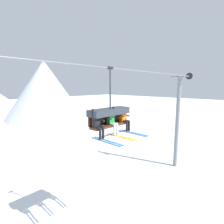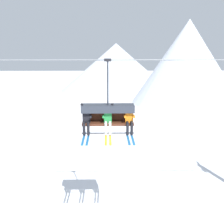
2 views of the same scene
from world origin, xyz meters
name	(u,v)px [view 1 (image 1 of 2)]	position (x,y,z in m)	size (l,w,h in m)	color
ground_plane	(100,223)	(0.00, 0.00, 0.00)	(200.00, 200.00, 0.00)	white
mountain_peak_central	(45,90)	(13.02, 33.06, 6.63)	(17.60, 17.60, 13.25)	silver
lift_tower_far	(178,120)	(9.66, -0.02, 4.48)	(0.36, 1.88, 8.62)	slate
lift_cable	(132,70)	(1.65, -0.80, 8.34)	(18.02, 0.05, 0.05)	slate
chairlift_chair	(109,114)	(0.05, -0.73, 6.21)	(2.22, 0.74, 3.07)	#512819
skier_black	(98,124)	(-0.86, -0.94, 5.92)	(0.48, 1.70, 1.34)	black
skier_green	(112,121)	(0.05, -0.94, 5.92)	(0.48, 1.70, 1.34)	#23843D
skier_orange	(125,119)	(0.94, -0.95, 5.90)	(0.46, 1.70, 1.23)	orange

